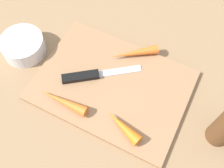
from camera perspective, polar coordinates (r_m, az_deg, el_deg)
ground_plane at (r=0.65m, az=-0.00°, el=-0.49°), size 1.40×1.40×0.00m
cutting_board at (r=0.65m, az=-0.00°, el=-0.25°), size 0.36×0.26×0.01m
knife at (r=0.65m, az=-5.59°, el=1.71°), size 0.17×0.14×0.01m
carrot_longest at (r=0.62m, az=-10.51°, el=-3.64°), size 0.12×0.03×0.02m
carrot_shortest at (r=0.58m, az=2.39°, el=-9.09°), size 0.10×0.06×0.03m
carrot_medium at (r=0.68m, az=4.83°, el=6.62°), size 0.11×0.09×0.02m
small_bowl at (r=0.72m, az=-18.49°, el=7.78°), size 0.11×0.11×0.05m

